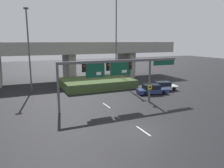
# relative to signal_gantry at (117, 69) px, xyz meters

# --- Properties ---
(ground_plane) EXTENTS (160.00, 160.00, 0.00)m
(ground_plane) POSITION_rel_signal_gantry_xyz_m (-1.23, -8.14, -4.74)
(ground_plane) COLOR black
(lane_markings) EXTENTS (0.14, 28.74, 0.01)m
(lane_markings) POSITION_rel_signal_gantry_xyz_m (-1.23, 4.91, -4.73)
(lane_markings) COLOR silver
(lane_markings) RESTS_ON ground
(signal_gantry) EXTENTS (16.27, 0.44, 5.82)m
(signal_gantry) POSITION_rel_signal_gantry_xyz_m (0.00, 0.00, 0.00)
(signal_gantry) COLOR #515456
(signal_gantry) RESTS_ON ground
(speed_limit_sign) EXTENTS (0.60, 0.11, 2.48)m
(speed_limit_sign) POSITION_rel_signal_gantry_xyz_m (4.45, -0.65, -3.12)
(speed_limit_sign) COLOR #4C4C4C
(speed_limit_sign) RESTS_ON ground
(highway_light_pole_near) EXTENTS (0.70, 0.36, 17.57)m
(highway_light_pole_near) POSITION_rel_signal_gantry_xyz_m (7.28, 15.90, 4.43)
(highway_light_pole_near) COLOR #515456
(highway_light_pole_near) RESTS_ON ground
(highway_light_pole_far) EXTENTS (0.70, 0.36, 13.13)m
(highway_light_pole_far) POSITION_rel_signal_gantry_xyz_m (-9.32, 13.04, 2.20)
(highway_light_pole_far) COLOR #515456
(highway_light_pole_far) RESTS_ON ground
(overpass_bridge) EXTENTS (47.45, 8.14, 7.87)m
(overpass_bridge) POSITION_rel_signal_gantry_xyz_m (-1.23, 20.89, 0.82)
(overpass_bridge) COLOR gray
(overpass_bridge) RESTS_ON ground
(grass_embankment) EXTENTS (12.30, 8.49, 1.42)m
(grass_embankment) POSITION_rel_signal_gantry_xyz_m (1.67, 12.06, -4.03)
(grass_embankment) COLOR #42562D
(grass_embankment) RESTS_ON ground
(parked_sedan_near_right) EXTENTS (4.99, 2.72, 1.48)m
(parked_sedan_near_right) POSITION_rel_signal_gantry_xyz_m (7.67, 3.47, -4.06)
(parked_sedan_near_right) COLOR navy
(parked_sedan_near_right) RESTS_ON ground
(parked_sedan_mid_right) EXTENTS (4.80, 2.89, 1.44)m
(parked_sedan_mid_right) POSITION_rel_signal_gantry_xyz_m (10.88, 4.83, -4.07)
(parked_sedan_mid_right) COLOR silver
(parked_sedan_mid_right) RESTS_ON ground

